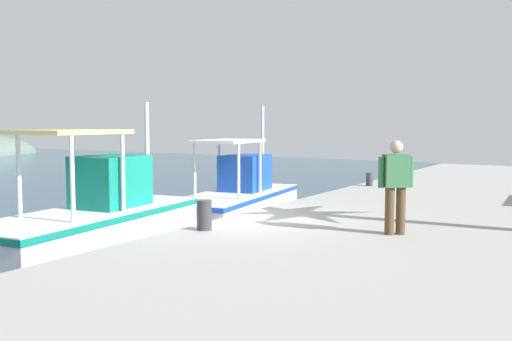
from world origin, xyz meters
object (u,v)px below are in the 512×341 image
(fishing_boat_second, at_px, (94,224))
(fisherman_standing, at_px, (396,183))
(fishing_boat_third, at_px, (237,196))
(mooring_bollard_third, at_px, (369,179))
(mooring_bollard_second, at_px, (204,215))

(fishing_boat_second, distance_m, fisherman_standing, 5.88)
(fishing_boat_second, relative_size, fisherman_standing, 3.32)
(fishing_boat_third, xyz_separation_m, fisherman_standing, (-4.09, -5.97, 1.10))
(fishing_boat_third, bearing_deg, mooring_bollard_third, -45.59)
(mooring_bollard_second, bearing_deg, fishing_boat_second, 96.68)
(fishing_boat_second, bearing_deg, mooring_bollard_second, -83.32)
(fishing_boat_third, distance_m, fisherman_standing, 7.32)
(fishing_boat_third, xyz_separation_m, mooring_bollard_third, (2.88, -2.94, 0.41))
(mooring_bollard_second, height_order, mooring_bollard_third, mooring_bollard_second)
(mooring_bollard_second, bearing_deg, mooring_bollard_third, -0.00)
(mooring_bollard_third, bearing_deg, fishing_boat_second, 163.78)
(fishing_boat_second, height_order, fisherman_standing, fishing_boat_second)
(fishing_boat_second, height_order, mooring_bollard_second, fishing_boat_second)
(fishing_boat_third, bearing_deg, fishing_boat_second, -175.84)
(fisherman_standing, bearing_deg, fishing_boat_second, 106.93)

